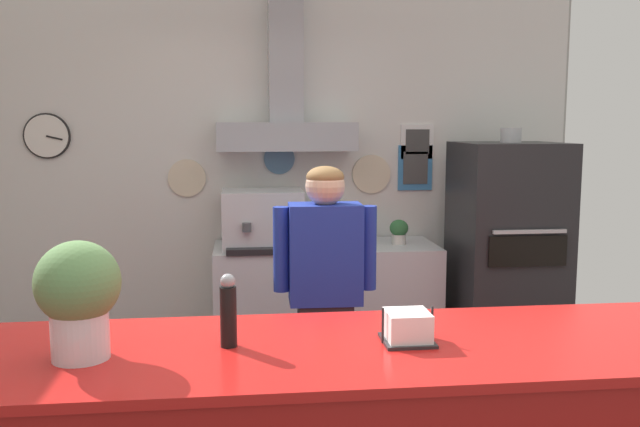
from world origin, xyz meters
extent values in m
cube|color=#9E9E99|center=(0.00, 2.66, 1.41)|extent=(4.44, 0.12, 2.82)
cube|color=silver|center=(0.00, 2.59, 1.41)|extent=(4.40, 0.01, 2.78)
cylinder|color=black|center=(-1.63, 2.58, 1.67)|extent=(0.32, 0.02, 0.32)
cylinder|color=white|center=(-1.63, 2.56, 1.67)|extent=(0.30, 0.01, 0.30)
cube|color=black|center=(-1.58, 2.56, 1.66)|extent=(0.11, 0.01, 0.04)
cylinder|color=beige|center=(-0.67, 2.57, 1.36)|extent=(0.27, 0.02, 0.27)
cylinder|color=teal|center=(0.01, 2.57, 1.50)|extent=(0.23, 0.02, 0.23)
cylinder|color=beige|center=(0.70, 2.57, 1.38)|extent=(0.29, 0.02, 0.29)
cube|color=teal|center=(1.03, 2.58, 1.43)|extent=(0.26, 0.02, 0.34)
cube|color=#424242|center=(1.03, 2.57, 1.43)|extent=(0.19, 0.01, 0.24)
cube|color=white|center=(1.05, 2.58, 1.62)|extent=(0.25, 0.02, 0.26)
cube|color=#3B3B3B|center=(1.05, 2.57, 1.62)|extent=(0.18, 0.01, 0.19)
cube|color=#A3A5AD|center=(0.05, 2.42, 1.67)|extent=(0.98, 0.36, 0.20)
cube|color=#A3A5AD|center=(0.05, 2.48, 2.27)|extent=(0.24, 0.24, 1.01)
cube|color=red|center=(0.00, -0.40, 1.06)|extent=(3.61, 0.73, 0.03)
cube|color=silver|center=(0.31, 2.26, 0.45)|extent=(1.57, 0.62, 0.90)
cube|color=#9FA1A5|center=(0.31, 2.26, 0.16)|extent=(1.49, 0.57, 0.02)
cube|color=#232326|center=(1.55, 2.02, 0.82)|extent=(0.69, 0.67, 1.63)
cube|color=black|center=(1.55, 1.67, 0.95)|extent=(0.52, 0.02, 0.20)
cube|color=#B7BABF|center=(1.55, 1.65, 1.08)|extent=(0.49, 0.02, 0.02)
cylinder|color=#B7BABF|center=(1.55, 2.02, 1.68)|extent=(0.14, 0.14, 0.10)
cube|color=#232328|center=(0.14, 0.92, 0.43)|extent=(0.28, 0.21, 0.85)
cube|color=#1E339E|center=(0.14, 0.92, 1.11)|extent=(0.37, 0.23, 0.51)
cylinder|color=#1E339E|center=(0.37, 0.91, 1.13)|extent=(0.08, 0.08, 0.43)
cylinder|color=#1E339E|center=(-0.08, 0.92, 1.13)|extent=(0.08, 0.08, 0.43)
sphere|color=#D8AD8E|center=(0.14, 0.92, 1.45)|extent=(0.20, 0.20, 0.20)
ellipsoid|color=olive|center=(0.14, 0.92, 1.49)|extent=(0.19, 0.19, 0.11)
cube|color=silver|center=(-0.13, 2.24, 1.10)|extent=(0.55, 0.44, 0.40)
cylinder|color=#4C4C51|center=(-0.24, 1.99, 1.08)|extent=(0.06, 0.06, 0.06)
cube|color=black|center=(-0.13, 1.98, 0.92)|extent=(0.49, 0.10, 0.04)
sphere|color=black|center=(0.03, 2.00, 1.18)|extent=(0.04, 0.04, 0.04)
cylinder|color=#4C4C51|center=(0.41, 2.26, 0.94)|extent=(0.14, 0.14, 0.07)
ellipsoid|color=#47894C|center=(0.41, 2.26, 1.07)|extent=(0.26, 0.26, 0.23)
cylinder|color=beige|center=(0.84, 2.23, 0.94)|extent=(0.10, 0.10, 0.07)
ellipsoid|color=#2D6638|center=(0.84, 2.23, 1.02)|extent=(0.13, 0.13, 0.12)
cylinder|color=silver|center=(-0.74, -0.44, 1.15)|extent=(0.17, 0.17, 0.14)
cylinder|color=gray|center=(-0.74, -0.44, 1.10)|extent=(0.15, 0.15, 0.05)
ellipsoid|color=#5B844C|center=(-0.74, -0.44, 1.30)|extent=(0.24, 0.24, 0.24)
cylinder|color=black|center=(-0.31, -0.38, 1.17)|extent=(0.05, 0.05, 0.19)
sphere|color=gray|center=(-0.31, -0.38, 1.28)|extent=(0.05, 0.05, 0.05)
cube|color=#262628|center=(0.24, -0.40, 1.08)|extent=(0.16, 0.16, 0.01)
cylinder|color=#262628|center=(0.17, -0.40, 1.13)|extent=(0.01, 0.01, 0.11)
cylinder|color=#262628|center=(0.32, -0.40, 1.13)|extent=(0.01, 0.01, 0.11)
cube|color=white|center=(0.24, -0.40, 1.13)|extent=(0.13, 0.13, 0.10)
camera|label=1|loc=(-0.27, -2.42, 1.76)|focal=37.97mm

